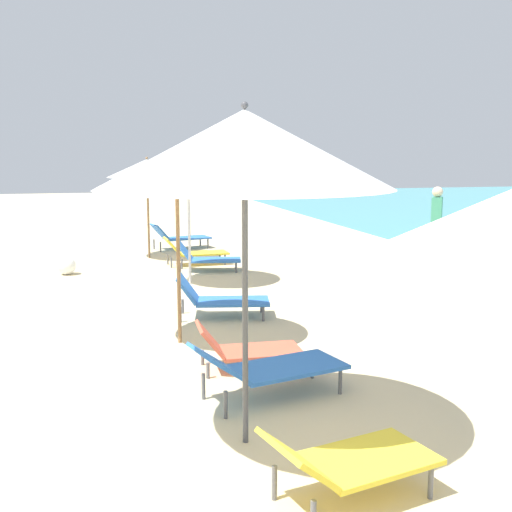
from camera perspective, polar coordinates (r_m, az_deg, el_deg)
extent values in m
cylinder|color=#4C4C51|center=(5.32, -0.98, -5.76)|extent=(0.05, 0.05, 2.19)
cone|color=white|center=(5.14, -1.03, 9.61)|extent=(2.43, 2.43, 0.63)
sphere|color=#4C4C51|center=(5.16, -1.04, 13.47)|extent=(0.06, 0.06, 0.06)
cube|color=blue|center=(6.63, 2.85, -9.97)|extent=(1.28, 0.88, 0.04)
cube|color=blue|center=(6.24, -3.44, -9.63)|extent=(0.56, 0.71, 0.32)
cylinder|color=#59595E|center=(7.14, 5.11, -9.90)|extent=(0.04, 0.04, 0.27)
cylinder|color=#59595E|center=(6.73, 7.62, -11.17)|extent=(0.04, 0.04, 0.27)
cylinder|color=#59595E|center=(6.56, -4.77, -11.67)|extent=(0.04, 0.04, 0.27)
cylinder|color=#59595E|center=(6.11, -2.76, -13.27)|extent=(0.04, 0.04, 0.27)
cube|color=yellow|center=(4.89, 10.16, -17.57)|extent=(1.05, 0.81, 0.04)
cube|color=yellow|center=(4.50, 3.67, -17.81)|extent=(0.46, 0.67, 0.28)
cylinder|color=#59595E|center=(5.34, 11.58, -16.98)|extent=(0.04, 0.04, 0.26)
cylinder|color=#59595E|center=(5.00, 15.51, -19.05)|extent=(0.04, 0.04, 0.26)
cylinder|color=#59595E|center=(4.83, 1.67, -19.80)|extent=(0.04, 0.04, 0.26)
cylinder|color=olive|center=(8.25, -7.01, -1.19)|extent=(0.05, 0.05, 1.97)
cone|color=white|center=(8.12, -7.18, 7.30)|extent=(1.86, 1.86, 0.47)
sphere|color=olive|center=(8.12, -7.22, 9.16)|extent=(0.06, 0.06, 0.06)
cube|color=blue|center=(9.64, -2.11, -4.12)|extent=(1.21, 0.84, 0.04)
cube|color=blue|center=(9.61, -6.23, -2.91)|extent=(0.43, 0.67, 0.41)
cylinder|color=#59595E|center=(9.93, 0.49, -4.49)|extent=(0.04, 0.04, 0.23)
cylinder|color=#59595E|center=(9.43, 0.66, -5.24)|extent=(0.04, 0.04, 0.23)
cylinder|color=#59595E|center=(9.94, -6.64, -4.54)|extent=(0.04, 0.04, 0.23)
cylinder|color=#59595E|center=(9.44, -6.85, -5.29)|extent=(0.04, 0.04, 0.23)
cube|color=#D8593F|center=(7.43, 0.41, -8.57)|extent=(0.96, 0.60, 0.04)
cube|color=#D8593F|center=(7.27, -4.19, -7.50)|extent=(0.30, 0.58, 0.34)
cylinder|color=#59595E|center=(7.76, 2.73, -8.64)|extent=(0.04, 0.04, 0.18)
cylinder|color=#59595E|center=(7.34, 3.67, -9.72)|extent=(0.04, 0.04, 0.18)
cylinder|color=#59595E|center=(7.57, -4.85, -9.12)|extent=(0.04, 0.04, 0.18)
cylinder|color=#59595E|center=(7.14, -4.37, -10.28)|extent=(0.04, 0.04, 0.18)
cylinder|color=silver|center=(12.03, -6.05, 2.19)|extent=(0.05, 0.05, 2.01)
cone|color=white|center=(11.94, -6.15, 8.08)|extent=(1.87, 1.87, 0.46)
sphere|color=silver|center=(11.94, -6.17, 9.34)|extent=(0.06, 0.06, 0.06)
cube|color=blue|center=(13.43, -3.64, -0.35)|extent=(1.16, 0.81, 0.04)
cube|color=blue|center=(13.43, -6.48, 0.48)|extent=(0.42, 0.65, 0.39)
cylinder|color=#59595E|center=(13.70, -1.83, -0.69)|extent=(0.04, 0.04, 0.22)
cylinder|color=#59595E|center=(13.20, -1.80, -1.07)|extent=(0.04, 0.04, 0.22)
cylinder|color=#59595E|center=(13.73, -6.72, -0.72)|extent=(0.04, 0.04, 0.22)
cylinder|color=#59595E|center=(13.24, -6.87, -1.10)|extent=(0.04, 0.04, 0.22)
cylinder|color=olive|center=(15.19, -9.70, 3.41)|extent=(0.05, 0.05, 1.92)
cone|color=white|center=(15.12, -9.82, 7.82)|extent=(1.87, 1.87, 0.42)
sphere|color=olive|center=(15.12, -9.85, 8.72)|extent=(0.06, 0.06, 0.06)
cube|color=blue|center=(16.67, -6.24, 1.64)|extent=(1.26, 0.87, 0.04)
cube|color=blue|center=(16.39, -8.67, 2.19)|extent=(0.48, 0.70, 0.40)
cylinder|color=#59595E|center=(17.11, -5.06, 1.35)|extent=(0.04, 0.04, 0.26)
cylinder|color=#59595E|center=(16.62, -4.36, 1.12)|extent=(0.04, 0.04, 0.26)
cylinder|color=#59595E|center=(16.67, -9.20, 1.05)|extent=(0.04, 0.04, 0.26)
cylinder|color=#59595E|center=(16.16, -8.62, 0.82)|extent=(0.04, 0.04, 0.26)
cube|color=yellow|center=(14.24, -4.78, 0.25)|extent=(1.12, 0.62, 0.04)
cube|color=yellow|center=(14.07, -7.56, 0.90)|extent=(0.37, 0.57, 0.38)
cylinder|color=#59595E|center=(14.59, -3.28, -0.06)|extent=(0.04, 0.04, 0.23)
cylinder|color=#59595E|center=(14.15, -2.81, -0.34)|extent=(0.04, 0.04, 0.23)
cylinder|color=#59595E|center=(14.33, -7.98, -0.30)|extent=(0.04, 0.04, 0.23)
cylinder|color=#59595E|center=(13.89, -7.65, -0.60)|extent=(0.04, 0.04, 0.23)
cylinder|color=#262628|center=(14.79, 15.90, 0.97)|extent=(0.11, 0.11, 0.87)
cylinder|color=#262628|center=(14.62, 15.86, 0.88)|extent=(0.11, 0.11, 0.87)
cube|color=#3F9972|center=(14.62, 16.01, 3.86)|extent=(0.38, 0.42, 0.65)
sphere|color=beige|center=(14.59, 16.09, 5.59)|extent=(0.23, 0.23, 0.23)
sphere|color=white|center=(13.57, -16.73, -0.84)|extent=(0.38, 0.38, 0.38)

